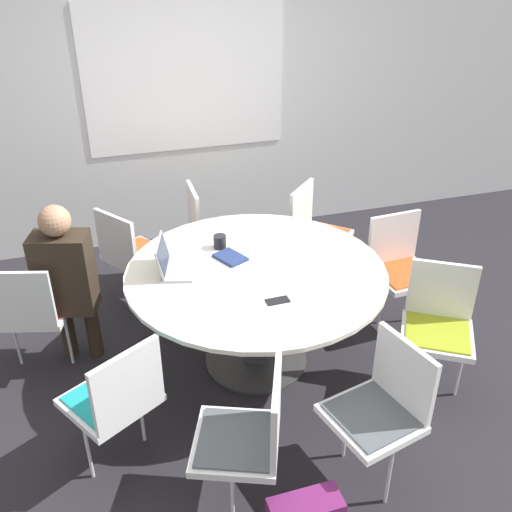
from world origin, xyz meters
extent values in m
plane|color=black|center=(0.00, 0.00, 0.00)|extent=(16.00, 16.00, 0.00)
cube|color=silver|center=(0.00, 2.12, 1.35)|extent=(8.00, 0.06, 2.70)
cube|color=white|center=(0.00, 2.09, 1.55)|extent=(1.80, 0.01, 1.30)
cylinder|color=#333333|center=(0.00, 0.00, 0.01)|extent=(0.72, 0.72, 0.02)
cylinder|color=#333333|center=(0.00, 0.00, 0.37)|extent=(0.17, 0.17, 0.70)
cylinder|color=silver|center=(0.00, 0.00, 0.74)|extent=(1.71, 1.71, 0.03)
cube|color=silver|center=(-1.42, 0.41, 0.45)|extent=(0.54, 0.53, 0.04)
cube|color=red|center=(-1.42, 0.41, 0.47)|extent=(0.47, 0.46, 0.01)
cube|color=silver|center=(-1.48, 0.22, 0.67)|extent=(0.41, 0.14, 0.40)
cylinder|color=silver|center=(-1.60, 0.46, 0.21)|extent=(0.02, 0.02, 0.43)
cylinder|color=silver|center=(-1.25, 0.36, 0.21)|extent=(0.02, 0.02, 0.43)
cube|color=silver|center=(-1.02, -0.60, 0.45)|extent=(0.59, 0.59, 0.04)
cube|color=teal|center=(-1.02, -0.60, 0.47)|extent=(0.52, 0.51, 0.01)
cube|color=silver|center=(-0.92, -0.77, 0.67)|extent=(0.38, 0.24, 0.40)
cylinder|color=silver|center=(-1.17, -0.69, 0.21)|extent=(0.02, 0.02, 0.43)
cylinder|color=silver|center=(-0.86, -0.51, 0.21)|extent=(0.02, 0.02, 0.43)
cube|color=silver|center=(-0.45, -1.09, 0.45)|extent=(0.56, 0.57, 0.04)
cube|color=#4C5156|center=(-0.45, -1.09, 0.47)|extent=(0.49, 0.50, 0.01)
cube|color=silver|center=(-0.27, -1.17, 0.67)|extent=(0.19, 0.40, 0.40)
cylinder|color=silver|center=(-0.52, -1.26, 0.21)|extent=(0.02, 0.02, 0.43)
cylinder|color=silver|center=(-0.38, -0.93, 0.21)|extent=(0.02, 0.02, 0.43)
cube|color=silver|center=(0.27, -1.15, 0.45)|extent=(0.51, 0.52, 0.04)
cube|color=#4C5156|center=(0.27, -1.15, 0.47)|extent=(0.45, 0.46, 0.01)
cube|color=silver|center=(0.46, -1.11, 0.67)|extent=(0.12, 0.41, 0.40)
cylinder|color=silver|center=(0.31, -1.33, 0.21)|extent=(0.02, 0.02, 0.43)
cylinder|color=silver|center=(0.23, -0.98, 0.21)|extent=(0.02, 0.02, 0.43)
cube|color=silver|center=(1.00, -0.63, 0.45)|extent=(0.60, 0.59, 0.04)
cube|color=olive|center=(1.00, -0.63, 0.47)|extent=(0.53, 0.52, 0.01)
cube|color=silver|center=(1.10, -0.47, 0.67)|extent=(0.37, 0.25, 0.40)
cylinder|color=silver|center=(1.15, -0.73, 0.21)|extent=(0.02, 0.02, 0.43)
cylinder|color=silver|center=(0.84, -0.54, 0.21)|extent=(0.02, 0.02, 0.43)
cube|color=silver|center=(1.18, 0.07, 0.45)|extent=(0.47, 0.45, 0.04)
cube|color=#E04C1E|center=(1.18, 0.07, 0.47)|extent=(0.41, 0.39, 0.01)
cube|color=silver|center=(1.17, 0.27, 0.67)|extent=(0.42, 0.06, 0.40)
cylinder|color=silver|center=(1.36, 0.09, 0.21)|extent=(0.02, 0.02, 0.43)
cylinder|color=silver|center=(1.00, 0.06, 0.21)|extent=(0.02, 0.02, 0.43)
cube|color=silver|center=(0.84, 0.83, 0.45)|extent=(0.61, 0.61, 0.04)
cube|color=#E04C1E|center=(0.84, 0.83, 0.47)|extent=(0.54, 0.54, 0.01)
cube|color=silver|center=(0.70, 0.97, 0.67)|extent=(0.32, 0.32, 0.40)
cylinder|color=silver|center=(0.97, 0.96, 0.21)|extent=(0.02, 0.02, 0.43)
cylinder|color=silver|center=(0.71, 0.71, 0.21)|extent=(0.02, 0.02, 0.43)
cube|color=silver|center=(0.03, 1.18, 0.45)|extent=(0.43, 0.45, 0.04)
cube|color=gold|center=(0.03, 1.18, 0.47)|extent=(0.38, 0.40, 0.01)
cube|color=silver|center=(-0.17, 1.19, 0.67)|extent=(0.04, 0.42, 0.40)
cylinder|color=silver|center=(0.03, 1.36, 0.21)|extent=(0.02, 0.02, 0.43)
cylinder|color=silver|center=(0.02, 1.00, 0.21)|extent=(0.02, 0.02, 0.43)
cube|color=silver|center=(-0.67, 0.98, 0.45)|extent=(0.59, 0.60, 0.04)
cube|color=#E04C1E|center=(-0.67, 0.98, 0.47)|extent=(0.52, 0.53, 0.01)
cube|color=silver|center=(-0.83, 0.87, 0.67)|extent=(0.26, 0.36, 0.40)
cylinder|color=silver|center=(-0.77, 1.13, 0.21)|extent=(0.02, 0.02, 0.43)
cylinder|color=silver|center=(-0.56, 0.83, 0.21)|extent=(0.02, 0.02, 0.43)
cylinder|color=#2D2319|center=(-1.25, 0.46, 0.23)|extent=(0.10, 0.10, 0.47)
cylinder|color=#2D2319|center=(-1.08, 0.41, 0.23)|extent=(0.10, 0.10, 0.47)
cube|color=#2D2319|center=(-1.19, 0.34, 0.74)|extent=(0.41, 0.31, 0.55)
sphere|color=#A87A5B|center=(-1.19, 0.34, 1.12)|extent=(0.20, 0.20, 0.20)
cube|color=#99999E|center=(-0.48, 0.14, 0.76)|extent=(0.29, 0.37, 0.02)
cube|color=#99999E|center=(-0.58, 0.17, 0.87)|extent=(0.14, 0.32, 0.20)
cube|color=black|center=(-0.57, 0.16, 0.87)|extent=(0.12, 0.29, 0.17)
cube|color=navy|center=(-0.12, 0.19, 0.76)|extent=(0.23, 0.25, 0.02)
cylinder|color=black|center=(-0.15, 0.36, 0.80)|extent=(0.09, 0.09, 0.09)
cube|color=black|center=(0.01, -0.39, 0.76)|extent=(0.14, 0.07, 0.01)
camera|label=1|loc=(-0.96, -3.05, 2.64)|focal=40.00mm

